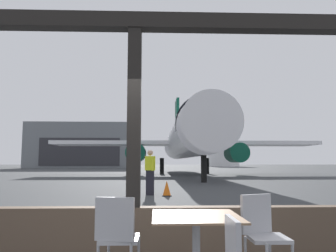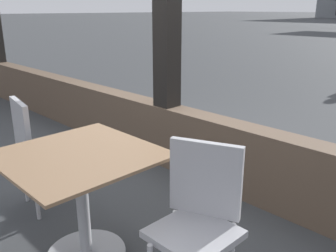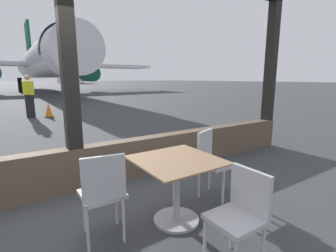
% 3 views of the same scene
% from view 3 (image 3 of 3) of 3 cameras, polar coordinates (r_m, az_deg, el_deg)
% --- Properties ---
extents(ground_plane, '(220.00, 220.00, 0.00)m').
position_cam_3_polar(ground_plane, '(43.60, -32.81, 7.16)').
color(ground_plane, '#383A3D').
extents(window_frame, '(9.13, 0.24, 3.54)m').
position_cam_3_polar(window_frame, '(3.67, -21.46, 4.65)').
color(window_frame, brown).
rests_on(window_frame, ground).
extents(dining_table, '(0.88, 0.88, 0.74)m').
position_cam_3_polar(dining_table, '(2.82, 1.98, -13.04)').
color(dining_table, '#8C6B4C').
rests_on(dining_table, ground).
extents(cafe_chair_window_left, '(0.44, 0.44, 0.92)m').
position_cam_3_polar(cafe_chair_window_left, '(2.53, -14.84, -14.10)').
color(cafe_chair_window_left, '#B2B2B7').
rests_on(cafe_chair_window_left, ground).
extents(cafe_chair_window_right, '(0.40, 0.40, 0.85)m').
position_cam_3_polar(cafe_chair_window_right, '(2.29, 16.64, -18.03)').
color(cafe_chair_window_right, '#B2B2B7').
rests_on(cafe_chair_window_right, ground).
extents(cafe_chair_aisle_left, '(0.50, 0.50, 0.92)m').
position_cam_3_polar(cafe_chair_aisle_left, '(3.42, 9.96, -7.24)').
color(cafe_chair_aisle_left, '#B2B2B7').
rests_on(cafe_chair_aisle_left, ground).
extents(airplane, '(26.73, 32.55, 10.25)m').
position_cam_3_polar(airplane, '(32.22, -27.02, 13.12)').
color(airplane, silver).
rests_on(airplane, ground).
extents(ground_crew_worker, '(0.40, 0.53, 1.74)m').
position_cam_3_polar(ground_crew_worker, '(11.70, -29.53, 6.12)').
color(ground_crew_worker, black).
rests_on(ground_crew_worker, ground).
extents(traffic_cone, '(0.36, 0.36, 0.57)m').
position_cam_3_polar(traffic_cone, '(11.48, -25.92, 3.18)').
color(traffic_cone, orange).
rests_on(traffic_cone, ground).
extents(fuel_storage_tank, '(8.64, 8.64, 6.46)m').
position_cam_3_polar(fuel_storage_tank, '(90.64, -21.73, 11.27)').
color(fuel_storage_tank, white).
rests_on(fuel_storage_tank, ground).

